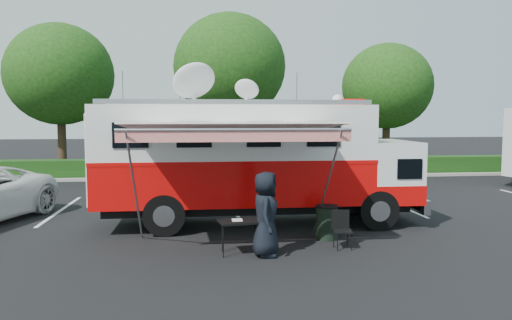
{
  "coord_description": "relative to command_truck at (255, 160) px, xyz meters",
  "views": [
    {
      "loc": [
        -1.76,
        -14.66,
        3.24
      ],
      "look_at": [
        0.0,
        0.5,
        1.9
      ],
      "focal_mm": 35.0,
      "sensor_mm": 36.0,
      "label": 1
    }
  ],
  "objects": [
    {
      "name": "person",
      "position": [
        -0.15,
        -3.4,
        -1.95
      ],
      "size": [
        0.76,
        1.05,
        1.97
      ],
      "primitive_type": "imported",
      "rotation": [
        0.0,
        0.0,
        1.42
      ],
      "color": "black",
      "rests_on": "ground_plane"
    },
    {
      "name": "trash_bin",
      "position": [
        1.66,
        -2.03,
        -1.5
      ],
      "size": [
        0.61,
        0.61,
        0.9
      ],
      "color": "black",
      "rests_on": "ground_plane"
    },
    {
      "name": "folding_table",
      "position": [
        -0.74,
        -3.2,
        -1.19
      ],
      "size": [
        1.04,
        0.81,
        0.81
      ],
      "color": "black",
      "rests_on": "ground_plane"
    },
    {
      "name": "folding_chair",
      "position": [
        1.81,
        -2.89,
        -1.41
      ],
      "size": [
        0.51,
        0.53,
        0.93
      ],
      "color": "black",
      "rests_on": "ground_plane"
    },
    {
      "name": "awning",
      "position": [
        -0.85,
        -2.71,
        0.98
      ],
      "size": [
        5.19,
        2.68,
        3.13
      ],
      "color": "white",
      "rests_on": "ground_plane"
    },
    {
      "name": "back_border",
      "position": [
        1.23,
        12.9,
        3.05
      ],
      "size": [
        60.0,
        6.14,
        8.87
      ],
      "color": "#9E998E",
      "rests_on": "ground_plane"
    },
    {
      "name": "stall_lines",
      "position": [
        -0.42,
        3.0,
        -1.95
      ],
      "size": [
        24.12,
        5.5,
        0.01
      ],
      "color": "silver",
      "rests_on": "ground_plane"
    },
    {
      "name": "command_truck",
      "position": [
        0.0,
        0.0,
        0.0
      ],
      "size": [
        9.5,
        2.61,
        4.56
      ],
      "color": "black",
      "rests_on": "ground_plane"
    },
    {
      "name": "ground_plane",
      "position": [
        0.08,
        0.0,
        -1.95
      ],
      "size": [
        120.0,
        120.0,
        0.0
      ],
      "primitive_type": "plane",
      "color": "black",
      "rests_on": "ground"
    }
  ]
}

